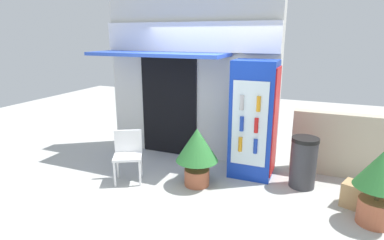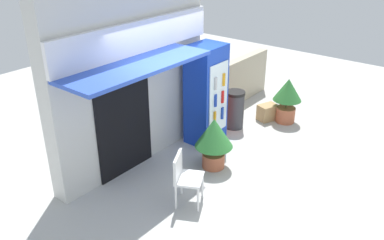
# 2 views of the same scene
# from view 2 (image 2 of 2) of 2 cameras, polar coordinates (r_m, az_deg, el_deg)

# --- Properties ---
(ground) EXTENTS (16.00, 16.00, 0.00)m
(ground) POSITION_cam_2_polar(r_m,az_deg,el_deg) (7.18, 3.86, -7.48)
(ground) COLOR #B2B2AD
(storefront_building) EXTENTS (3.37, 1.20, 3.21)m
(storefront_building) POSITION_cam_2_polar(r_m,az_deg,el_deg) (6.96, -8.47, 6.22)
(storefront_building) COLOR silver
(storefront_building) RESTS_ON ground
(drink_cooler) EXTENTS (0.72, 0.63, 1.97)m
(drink_cooler) POSITION_cam_2_polar(r_m,az_deg,el_deg) (7.81, 2.05, 3.59)
(drink_cooler) COLOR #1438B2
(drink_cooler) RESTS_ON ground
(plastic_chair) EXTENTS (0.58, 0.56, 0.84)m
(plastic_chair) POSITION_cam_2_polar(r_m,az_deg,el_deg) (6.21, -1.06, -7.77)
(plastic_chair) COLOR white
(plastic_chair) RESTS_ON ground
(potted_plant_near_shop) EXTENTS (0.67, 0.67, 0.95)m
(potted_plant_near_shop) POSITION_cam_2_polar(r_m,az_deg,el_deg) (7.06, 3.11, -2.41)
(potted_plant_near_shop) COLOR #AD5B3D
(potted_plant_near_shop) RESTS_ON ground
(potted_plant_curbside) EXTENTS (0.61, 0.61, 1.00)m
(potted_plant_curbside) POSITION_cam_2_polar(r_m,az_deg,el_deg) (8.97, 13.29, 3.34)
(potted_plant_curbside) COLOR #AD5B3D
(potted_plant_curbside) RESTS_ON ground
(trash_bin) EXTENTS (0.42, 0.42, 0.82)m
(trash_bin) POSITION_cam_2_polar(r_m,az_deg,el_deg) (8.61, 6.01, 1.50)
(trash_bin) COLOR #38383D
(trash_bin) RESTS_ON ground
(stone_boundary_wall) EXTENTS (2.61, 0.22, 1.09)m
(stone_boundary_wall) POSITION_cam_2_polar(r_m,az_deg,el_deg) (9.73, 6.01, 5.26)
(stone_boundary_wall) COLOR #B7AD93
(stone_boundary_wall) RESTS_ON ground
(cardboard_box) EXTENTS (0.49, 0.41, 0.35)m
(cardboard_box) POSITION_cam_2_polar(r_m,az_deg,el_deg) (9.15, 10.60, 1.08)
(cardboard_box) COLOR tan
(cardboard_box) RESTS_ON ground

